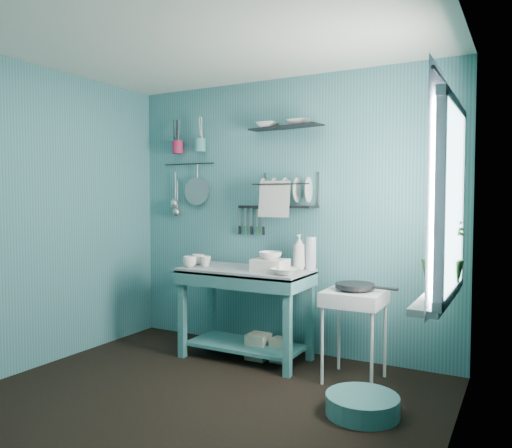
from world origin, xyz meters
The scene contains 35 objects.
floor centered at (0.00, 0.00, 0.00)m, with size 3.20×3.20×0.00m, color black.
ceiling centered at (0.00, 0.00, 2.50)m, with size 3.20×3.20×0.00m, color silver.
wall_back centered at (0.00, 1.50, 1.25)m, with size 3.20×3.20×0.00m, color #3A7478.
wall_left centered at (-1.60, 0.00, 1.25)m, with size 3.00×3.00×0.00m, color #3A7478.
wall_right centered at (1.60, 0.00, 1.25)m, with size 3.00×3.00×0.00m, color #3A7478.
work_counter centered at (-0.18, 1.08, 0.40)m, with size 1.12×0.56×0.80m, color #377472.
mug_left centered at (-0.66, 0.92, 0.84)m, with size 0.12×0.12×0.10m, color silver.
mug_mid centered at (-0.56, 1.02, 0.84)m, with size 0.10×0.10×0.09m, color silver.
mug_right centered at (-0.68, 1.08, 0.84)m, with size 0.12×0.12×0.10m, color silver.
wash_tub centered at (0.07, 1.06, 0.85)m, with size 0.28×0.22×0.10m, color silver.
tub_bowl centered at (0.07, 1.06, 0.93)m, with size 0.20×0.20×0.06m, color silver.
soap_bottle centered at (0.24, 1.28, 0.95)m, with size 0.12×0.12×0.30m, color silver.
water_bottle centered at (0.34, 1.30, 0.94)m, with size 0.09×0.09×0.28m, color silver.
counter_bowl centered at (0.27, 0.93, 0.82)m, with size 0.22×0.22×0.05m, color silver.
hotplate_stand centered at (0.82, 1.02, 0.35)m, with size 0.44×0.44×0.70m, color silver.
frying_pan centered at (0.82, 1.02, 0.74)m, with size 0.30×0.30×0.04m, color black.
knife_strip centered at (-0.33, 1.47, 1.32)m, with size 0.32×0.02×0.03m, color black.
dish_rack centered at (0.07, 1.37, 1.48)m, with size 0.55×0.24×0.32m, color black.
upper_shelf centered at (0.05, 1.40, 2.04)m, with size 0.70×0.18×0.01m, color black.
shelf_bowl_left centered at (-0.13, 1.40, 2.01)m, with size 0.20×0.20×0.05m, color silver.
shelf_bowl_right centered at (0.18, 1.40, 2.05)m, with size 0.20×0.20×0.05m, color silver.
utensil_cup_magenta centered at (-1.16, 1.42, 1.92)m, with size 0.11×0.11×0.13m, color #AB1F45.
utensil_cup_teal centered at (-0.89, 1.42, 1.93)m, with size 0.11×0.11×0.13m, color teal.
colander centered at (-0.95, 1.45, 1.48)m, with size 0.28×0.28×0.03m, color #929499.
ladle_outer centered at (-1.23, 1.46, 1.52)m, with size 0.01×0.01×0.30m, color #929499.
ladle_inner centered at (-1.21, 1.46, 1.44)m, with size 0.01×0.01×0.30m, color #929499.
hook_rail centered at (-1.06, 1.47, 1.75)m, with size 0.01×0.01×0.60m, color black.
window_glass centered at (1.59, 0.45, 1.40)m, with size 1.10×1.10×0.00m, color white.
windowsill centered at (1.50, 0.45, 0.81)m, with size 0.16×0.95×0.04m, color silver.
curtain centered at (1.52, 0.15, 1.45)m, with size 1.35×1.35×0.00m, color silver.
curtain_rod centered at (1.54, 0.45, 2.05)m, with size 0.02×0.02×1.05m, color black.
potted_plant centered at (1.49, 0.70, 1.06)m, with size 0.26×0.26×0.46m, color #2B5F26.
storage_tin_large centered at (-0.08, 1.13, 0.11)m, with size 0.18×0.18×0.22m, color tan.
storage_tin_small centered at (0.12, 1.16, 0.10)m, with size 0.15×0.15×0.20m, color tan.
floor_basin centered at (1.05, 0.46, 0.07)m, with size 0.48×0.48×0.13m, color teal.
Camera 1 is at (1.96, -2.66, 1.41)m, focal length 35.00 mm.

